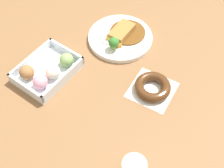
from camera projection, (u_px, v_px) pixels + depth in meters
ground_plane at (110, 75)px, 1.05m from camera, size 1.60×1.60×0.00m
curry_plate at (120, 37)px, 1.13m from camera, size 0.24×0.24×0.07m
donut_box at (47, 71)px, 1.02m from camera, size 0.21×0.15×0.06m
chocolate_ring_donut at (153, 87)px, 0.99m from camera, size 0.15×0.15×0.03m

